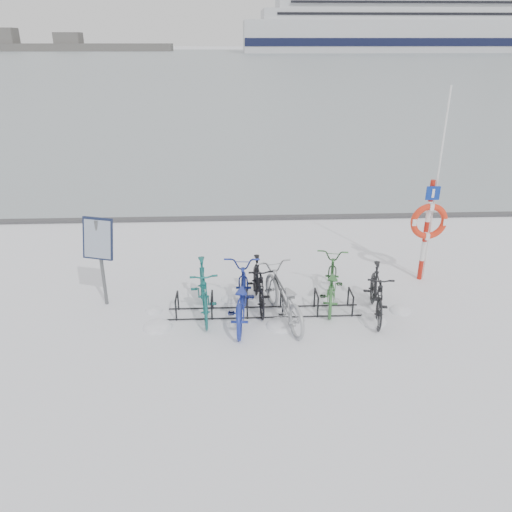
{
  "coord_description": "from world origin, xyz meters",
  "views": [
    {
      "loc": [
        -0.59,
        -9.05,
        5.24
      ],
      "look_at": [
        -0.15,
        0.6,
        1.04
      ],
      "focal_mm": 35.0,
      "sensor_mm": 36.0,
      "label": 1
    }
  ],
  "objects_px": {
    "lifebuoy_station": "(429,221)",
    "cruise_ferry": "(413,19)",
    "bike_rack": "(264,305)",
    "info_board": "(99,244)"
  },
  "relations": [
    {
      "from": "bike_rack",
      "to": "info_board",
      "type": "relative_size",
      "value": 2.04
    },
    {
      "from": "bike_rack",
      "to": "cruise_ferry",
      "type": "xyz_separation_m",
      "value": [
        78.49,
        226.56,
        13.18
      ]
    },
    {
      "from": "lifebuoy_station",
      "to": "cruise_ferry",
      "type": "bearing_deg",
      "value": 71.65
    },
    {
      "from": "lifebuoy_station",
      "to": "cruise_ferry",
      "type": "relative_size",
      "value": 0.03
    },
    {
      "from": "lifebuoy_station",
      "to": "cruise_ferry",
      "type": "xyz_separation_m",
      "value": [
        74.69,
        225.17,
        11.89
      ]
    },
    {
      "from": "bike_rack",
      "to": "cruise_ferry",
      "type": "distance_m",
      "value": 240.13
    },
    {
      "from": "bike_rack",
      "to": "cruise_ferry",
      "type": "bearing_deg",
      "value": 70.89
    },
    {
      "from": "cruise_ferry",
      "to": "bike_rack",
      "type": "bearing_deg",
      "value": -109.11
    },
    {
      "from": "bike_rack",
      "to": "cruise_ferry",
      "type": "height_order",
      "value": "cruise_ferry"
    },
    {
      "from": "info_board",
      "to": "cruise_ferry",
      "type": "bearing_deg",
      "value": 87.09
    }
  ]
}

